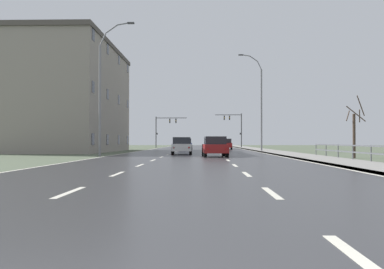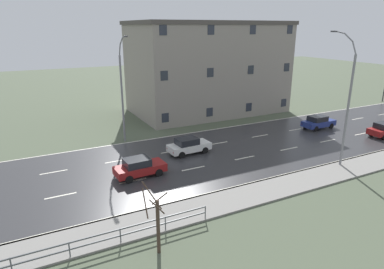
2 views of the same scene
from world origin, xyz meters
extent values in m
cube|color=#4C5642|center=(0.00, 48.00, -0.06)|extent=(160.00, 160.00, 0.12)
cube|color=#303033|center=(0.00, 60.00, 0.01)|extent=(14.00, 120.00, 0.02)
cube|color=beige|center=(-2.33, 7.40, 0.02)|extent=(0.16, 2.20, 0.01)
cube|color=beige|center=(-2.33, 12.80, 0.02)|extent=(0.16, 2.20, 0.01)
cube|color=beige|center=(-2.33, 18.20, 0.02)|extent=(0.16, 2.20, 0.01)
cube|color=beige|center=(-2.33, 23.60, 0.02)|extent=(0.16, 2.20, 0.01)
cube|color=beige|center=(-2.33, 29.00, 0.02)|extent=(0.16, 2.20, 0.01)
cube|color=beige|center=(-2.33, 34.40, 0.02)|extent=(0.16, 2.20, 0.01)
cube|color=beige|center=(-2.33, 39.80, 0.02)|extent=(0.16, 2.20, 0.01)
cube|color=beige|center=(-2.33, 45.20, 0.02)|extent=(0.16, 2.20, 0.01)
cube|color=beige|center=(-2.33, 50.60, 0.02)|extent=(0.16, 2.20, 0.01)
cube|color=beige|center=(-2.33, 56.00, 0.02)|extent=(0.16, 2.20, 0.01)
cube|color=beige|center=(-2.33, 61.40, 0.02)|extent=(0.16, 2.20, 0.01)
cube|color=beige|center=(-2.33, 66.80, 0.02)|extent=(0.16, 2.20, 0.01)
cube|color=beige|center=(-2.33, 72.20, 0.02)|extent=(0.16, 2.20, 0.01)
cube|color=beige|center=(-2.33, 77.60, 0.02)|extent=(0.16, 2.20, 0.01)
cube|color=beige|center=(-2.33, 83.00, 0.02)|extent=(0.16, 2.20, 0.01)
cube|color=beige|center=(-2.33, 88.40, 0.02)|extent=(0.16, 2.20, 0.01)
cube|color=beige|center=(-2.33, 93.80, 0.02)|extent=(0.16, 2.20, 0.01)
cube|color=beige|center=(-2.33, 99.20, 0.02)|extent=(0.16, 2.20, 0.01)
cube|color=beige|center=(-2.33, 104.60, 0.02)|extent=(0.16, 2.20, 0.01)
cube|color=beige|center=(-2.33, 110.00, 0.02)|extent=(0.16, 2.20, 0.01)
cube|color=beige|center=(-2.33, 115.40, 0.02)|extent=(0.16, 2.20, 0.01)
cube|color=beige|center=(2.33, 2.00, 0.02)|extent=(0.16, 2.20, 0.01)
cube|color=beige|center=(2.33, 7.40, 0.02)|extent=(0.16, 2.20, 0.01)
cube|color=beige|center=(2.33, 12.80, 0.02)|extent=(0.16, 2.20, 0.01)
cube|color=beige|center=(2.33, 18.20, 0.02)|extent=(0.16, 2.20, 0.01)
cube|color=beige|center=(2.33, 23.60, 0.02)|extent=(0.16, 2.20, 0.01)
cube|color=beige|center=(2.33, 29.00, 0.02)|extent=(0.16, 2.20, 0.01)
cube|color=beige|center=(2.33, 34.40, 0.02)|extent=(0.16, 2.20, 0.01)
cube|color=beige|center=(2.33, 39.80, 0.02)|extent=(0.16, 2.20, 0.01)
cube|color=beige|center=(2.33, 45.20, 0.02)|extent=(0.16, 2.20, 0.01)
cube|color=beige|center=(2.33, 50.60, 0.02)|extent=(0.16, 2.20, 0.01)
cube|color=beige|center=(2.33, 56.00, 0.02)|extent=(0.16, 2.20, 0.01)
cube|color=beige|center=(2.33, 61.40, 0.02)|extent=(0.16, 2.20, 0.01)
cube|color=beige|center=(2.33, 66.80, 0.02)|extent=(0.16, 2.20, 0.01)
cube|color=beige|center=(2.33, 72.20, 0.02)|extent=(0.16, 2.20, 0.01)
cube|color=beige|center=(2.33, 77.60, 0.02)|extent=(0.16, 2.20, 0.01)
cube|color=beige|center=(2.33, 83.00, 0.02)|extent=(0.16, 2.20, 0.01)
cube|color=beige|center=(2.33, 88.40, 0.02)|extent=(0.16, 2.20, 0.01)
cube|color=beige|center=(2.33, 93.80, 0.02)|extent=(0.16, 2.20, 0.01)
cube|color=beige|center=(2.33, 99.20, 0.02)|extent=(0.16, 2.20, 0.01)
cube|color=beige|center=(2.33, 104.60, 0.02)|extent=(0.16, 2.20, 0.01)
cube|color=beige|center=(2.33, 110.00, 0.02)|extent=(0.16, 2.20, 0.01)
cube|color=beige|center=(2.33, 115.40, 0.02)|extent=(0.16, 2.20, 0.01)
cube|color=beige|center=(6.85, 60.00, 0.02)|extent=(0.16, 120.00, 0.01)
cube|color=beige|center=(-6.85, 60.00, 0.02)|extent=(0.16, 120.00, 0.01)
cube|color=gray|center=(8.50, 60.00, 0.06)|extent=(3.00, 120.00, 0.12)
cube|color=slate|center=(7.08, 60.00, 0.06)|extent=(0.16, 120.00, 0.12)
cylinder|color=#515459|center=(9.85, 20.49, 0.50)|extent=(0.07, 0.07, 1.00)
cylinder|color=#515459|center=(9.85, 23.21, 0.50)|extent=(0.07, 0.07, 1.00)
cylinder|color=#515459|center=(9.85, 25.92, 0.50)|extent=(0.07, 0.07, 1.00)
cylinder|color=#515459|center=(9.85, 28.64, 0.50)|extent=(0.07, 0.07, 1.00)
cylinder|color=#515459|center=(9.85, 31.36, 0.50)|extent=(0.07, 0.07, 1.00)
cylinder|color=slate|center=(7.60, 46.22, 4.79)|extent=(0.20, 0.20, 9.58)
cylinder|color=slate|center=(7.37, 46.22, 10.06)|extent=(0.55, 0.11, 1.01)
cylinder|color=slate|center=(6.71, 46.22, 10.85)|extent=(0.94, 0.11, 0.70)
cylinder|color=slate|center=(5.75, 46.22, 11.25)|extent=(1.07, 0.11, 0.29)
cube|color=#333335|center=(5.23, 46.22, 11.29)|extent=(0.56, 0.24, 0.12)
cylinder|color=slate|center=(-7.60, 31.29, 4.51)|extent=(0.20, 0.20, 9.01)
cylinder|color=slate|center=(-7.36, 31.29, 9.52)|extent=(0.58, 0.11, 1.07)
cylinder|color=slate|center=(-6.66, 31.29, 10.36)|extent=(0.99, 0.11, 0.74)
cylinder|color=slate|center=(-5.64, 31.29, 10.78)|extent=(1.13, 0.11, 0.30)
cube|color=#333335|center=(-5.09, 31.29, 10.83)|extent=(0.56, 0.24, 0.12)
cylinder|color=#38383A|center=(7.90, 74.39, 3.17)|extent=(0.18, 0.18, 6.33)
cylinder|color=#38383A|center=(5.48, 74.39, 6.08)|extent=(4.85, 0.12, 0.12)
cube|color=black|center=(5.72, 74.39, 5.53)|extent=(0.20, 0.28, 0.80)
sphere|color=#2D2D2D|center=(5.72, 74.24, 5.79)|extent=(0.14, 0.14, 0.14)
sphere|color=#F2AD19|center=(5.72, 74.24, 5.53)|extent=(0.14, 0.14, 0.14)
sphere|color=#2D2D2D|center=(5.72, 74.24, 5.27)|extent=(0.14, 0.14, 0.14)
cube|color=black|center=(4.75, 74.39, 5.53)|extent=(0.20, 0.28, 0.80)
sphere|color=#2D2D2D|center=(4.75, 74.24, 5.79)|extent=(0.14, 0.14, 0.14)
sphere|color=#F2AD19|center=(4.75, 74.24, 5.53)|extent=(0.14, 0.14, 0.14)
sphere|color=#2D2D2D|center=(4.75, 74.24, 5.27)|extent=(0.14, 0.14, 0.14)
cube|color=black|center=(7.68, 74.34, 2.60)|extent=(0.18, 0.12, 0.32)
cylinder|color=#38383A|center=(-7.90, 74.56, 2.89)|extent=(0.18, 0.18, 5.79)
cylinder|color=#38383A|center=(-5.05, 74.56, 5.54)|extent=(5.70, 0.12, 0.12)
cube|color=black|center=(-5.34, 74.56, 4.99)|extent=(0.20, 0.28, 0.80)
sphere|color=#2D2D2D|center=(-5.34, 74.41, 5.25)|extent=(0.14, 0.14, 0.14)
sphere|color=#F2AD19|center=(-5.34, 74.41, 4.99)|extent=(0.14, 0.14, 0.14)
sphere|color=#2D2D2D|center=(-5.34, 74.41, 4.73)|extent=(0.14, 0.14, 0.14)
cube|color=black|center=(-4.20, 74.56, 4.99)|extent=(0.20, 0.28, 0.80)
sphere|color=#2D2D2D|center=(-4.20, 74.41, 5.25)|extent=(0.14, 0.14, 0.14)
sphere|color=#F2AD19|center=(-4.20, 74.41, 4.99)|extent=(0.14, 0.14, 0.14)
sphere|color=#2D2D2D|center=(-4.20, 74.41, 4.73)|extent=(0.14, 0.14, 0.14)
cube|color=black|center=(-7.68, 74.51, 2.60)|extent=(0.18, 0.12, 0.32)
cube|color=navy|center=(-1.57, 53.33, 0.65)|extent=(1.83, 4.13, 0.64)
cube|color=black|center=(-1.56, 53.08, 1.27)|extent=(1.59, 2.03, 0.60)
cube|color=slate|center=(-1.58, 54.03, 1.25)|extent=(1.41, 0.10, 0.51)
cylinder|color=black|center=(-0.78, 54.62, 0.33)|extent=(0.23, 0.66, 0.66)
cylinder|color=black|center=(-2.40, 54.59, 0.33)|extent=(0.23, 0.66, 0.66)
cylinder|color=black|center=(-0.74, 52.07, 0.33)|extent=(0.23, 0.66, 0.66)
cylinder|color=black|center=(-2.36, 52.05, 0.33)|extent=(0.23, 0.66, 0.66)
cube|color=red|center=(-2.19, 51.29, 0.65)|extent=(0.16, 0.04, 0.14)
cube|color=red|center=(-0.87, 51.31, 0.65)|extent=(0.16, 0.04, 0.14)
cube|color=maroon|center=(4.08, 57.60, 0.65)|extent=(1.96, 4.18, 0.64)
cube|color=black|center=(4.07, 57.35, 1.27)|extent=(1.65, 2.07, 0.60)
cube|color=slate|center=(4.12, 58.30, 1.25)|extent=(1.41, 0.15, 0.51)
cylinder|color=black|center=(4.95, 58.83, 0.33)|extent=(0.25, 0.67, 0.66)
cylinder|color=black|center=(3.34, 58.91, 0.33)|extent=(0.25, 0.67, 0.66)
cylinder|color=black|center=(4.83, 56.29, 0.33)|extent=(0.25, 0.67, 0.66)
cylinder|color=black|center=(3.21, 56.37, 0.33)|extent=(0.25, 0.67, 0.66)
cube|color=red|center=(3.33, 55.61, 0.65)|extent=(0.16, 0.05, 0.14)
cube|color=red|center=(4.65, 55.54, 0.65)|extent=(0.16, 0.05, 0.14)
cube|color=silver|center=(-1.17, 35.77, 0.65)|extent=(1.94, 4.17, 0.64)
cube|color=black|center=(-1.16, 35.52, 1.27)|extent=(1.65, 2.07, 0.60)
cube|color=slate|center=(-1.20, 36.47, 1.25)|extent=(1.41, 0.14, 0.51)
cylinder|color=black|center=(-0.42, 37.07, 0.33)|extent=(0.25, 0.67, 0.66)
cylinder|color=black|center=(-2.03, 37.00, 0.33)|extent=(0.25, 0.67, 0.66)
cylinder|color=black|center=(-0.30, 34.53, 0.33)|extent=(0.25, 0.67, 0.66)
cylinder|color=black|center=(-1.92, 34.46, 0.33)|extent=(0.25, 0.67, 0.66)
cube|color=red|center=(-1.74, 33.71, 0.65)|extent=(0.16, 0.05, 0.14)
cube|color=red|center=(-0.42, 33.77, 0.65)|extent=(0.16, 0.05, 0.14)
cube|color=maroon|center=(1.69, 29.86, 0.65)|extent=(1.98, 4.19, 0.64)
cube|color=black|center=(1.70, 29.61, 1.27)|extent=(1.66, 2.08, 0.60)
cube|color=slate|center=(1.65, 30.56, 1.25)|extent=(1.41, 0.15, 0.51)
cylinder|color=black|center=(2.43, 31.17, 0.33)|extent=(0.25, 0.67, 0.66)
cylinder|color=black|center=(0.81, 31.09, 0.33)|extent=(0.25, 0.67, 0.66)
cylinder|color=black|center=(2.56, 28.63, 0.33)|extent=(0.25, 0.67, 0.66)
cylinder|color=black|center=(0.95, 28.55, 0.33)|extent=(0.25, 0.67, 0.66)
cube|color=red|center=(1.14, 27.80, 0.65)|extent=(0.16, 0.05, 0.14)
cube|color=red|center=(2.45, 27.87, 0.65)|extent=(0.16, 0.05, 0.14)
cube|color=gray|center=(-15.66, 45.94, 5.96)|extent=(12.00, 20.56, 11.91)
cube|color=#4C4742|center=(-15.66, 45.94, 12.16)|extent=(12.24, 20.97, 0.50)
cube|color=#282D38|center=(-9.64, 36.86, 1.40)|extent=(0.04, 0.90, 1.10)
cube|color=#282D38|center=(-9.64, 42.91, 1.40)|extent=(0.04, 0.90, 1.10)
cube|color=#282D38|center=(-9.64, 48.97, 1.40)|extent=(0.04, 0.90, 1.10)
cube|color=#282D38|center=(-9.64, 55.02, 1.40)|extent=(0.04, 0.90, 1.10)
cube|color=#282D38|center=(-9.64, 36.86, 6.36)|extent=(0.04, 0.90, 1.10)
cube|color=#282D38|center=(-9.64, 42.91, 6.36)|extent=(0.04, 0.90, 1.10)
cube|color=#282D38|center=(-9.64, 48.97, 6.36)|extent=(0.04, 0.90, 1.10)
cube|color=#282D38|center=(-9.64, 55.02, 6.36)|extent=(0.04, 0.90, 1.10)
cube|color=#282D38|center=(-9.64, 36.86, 11.31)|extent=(0.04, 0.90, 1.10)
cube|color=#282D38|center=(-9.64, 42.91, 11.31)|extent=(0.04, 0.90, 1.10)
cube|color=#282D38|center=(-9.64, 48.97, 11.31)|extent=(0.04, 0.90, 1.10)
cube|color=#282D38|center=(-9.64, 55.02, 11.31)|extent=(0.04, 0.90, 1.10)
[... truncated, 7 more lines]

